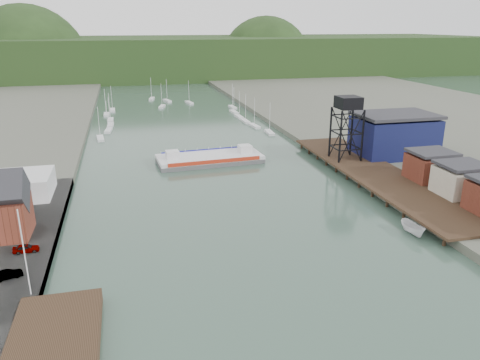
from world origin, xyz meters
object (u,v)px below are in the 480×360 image
lift_tower (348,106)px  car_west_a (26,248)px  chain_ferry (210,158)px  motorboat (413,229)px

lift_tower → car_west_a: bearing=-153.6°
lift_tower → car_west_a: lift_tower is taller
chain_ferry → motorboat: 59.30m
lift_tower → motorboat: size_ratio=2.68×
motorboat → car_west_a: bearing=172.7°
car_west_a → lift_tower: bearing=-65.1°
chain_ferry → car_west_a: (-37.53, -47.19, 1.12)m
motorboat → car_west_a: size_ratio=1.54×
chain_ferry → car_west_a: bearing=-132.5°
lift_tower → car_west_a: 80.07m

